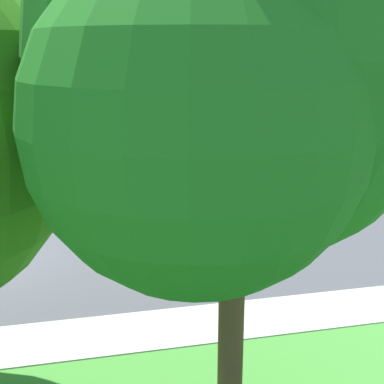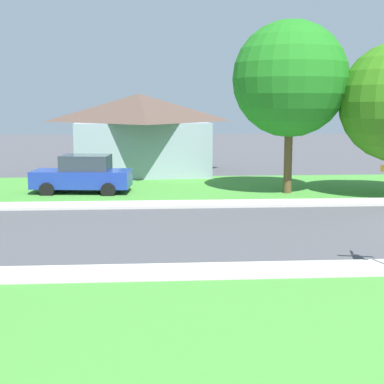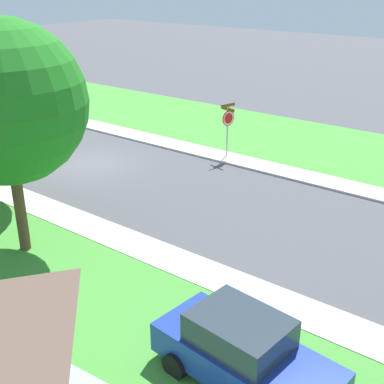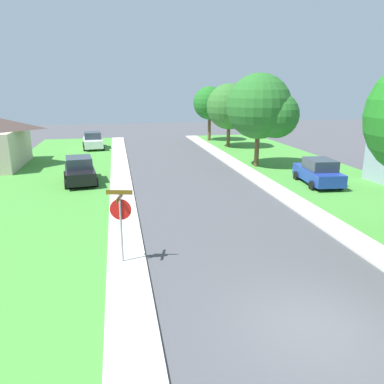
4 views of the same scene
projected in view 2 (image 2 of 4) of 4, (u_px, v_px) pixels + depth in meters
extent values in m
cube|color=beige|center=(117.00, 205.00, 22.59)|extent=(1.40, 56.00, 0.10)
cube|color=#479338|center=(123.00, 188.00, 27.22)|extent=(8.00, 56.00, 0.08)
cube|color=beige|center=(92.00, 275.00, 13.32)|extent=(1.40, 56.00, 0.10)
cube|color=#479338|center=(60.00, 367.00, 8.68)|extent=(8.00, 56.00, 0.08)
cube|color=#1E389E|center=(82.00, 179.00, 25.51)|extent=(2.22, 4.46, 0.76)
cube|color=#2D3842|center=(86.00, 163.00, 25.39)|extent=(1.80, 2.25, 0.68)
cylinder|color=black|center=(47.00, 190.00, 24.72)|extent=(0.30, 0.66, 0.64)
cylinder|color=black|center=(58.00, 184.00, 26.49)|extent=(0.30, 0.66, 0.64)
cylinder|color=black|center=(108.00, 190.00, 24.64)|extent=(0.30, 0.66, 0.64)
cylinder|color=black|center=(115.00, 184.00, 26.41)|extent=(0.30, 0.66, 0.64)
cylinder|color=brown|center=(288.00, 158.00, 25.24)|extent=(0.36, 0.36, 3.31)
sphere|color=#20771D|center=(290.00, 79.00, 24.73)|extent=(5.03, 5.03, 5.03)
sphere|color=#20771D|center=(300.00, 94.00, 25.99)|extent=(3.52, 3.52, 3.52)
cube|color=#93A3B2|center=(140.00, 147.00, 33.77)|extent=(8.93, 7.82, 3.00)
pyramid|color=brown|center=(139.00, 107.00, 33.42)|extent=(9.57, 8.47, 1.60)
cube|color=#51331E|center=(78.00, 155.00, 33.31)|extent=(1.00, 0.14, 2.10)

